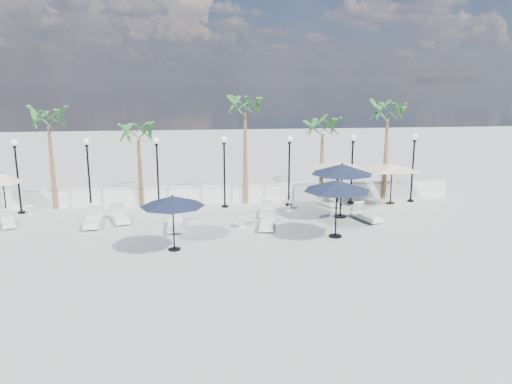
{
  "coord_description": "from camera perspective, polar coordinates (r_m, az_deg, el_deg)",
  "views": [
    {
      "loc": [
        -1.49,
        -19.63,
        6.69
      ],
      "look_at": [
        1.31,
        3.35,
        1.5
      ],
      "focal_mm": 35.0,
      "sensor_mm": 36.0,
      "label": 1
    }
  ],
  "objects": [
    {
      "name": "lamppost_5",
      "position": [
        27.79,
        10.95,
        3.72
      ],
      "size": [
        0.36,
        0.36,
        3.84
      ],
      "color": "black",
      "rests_on": "ground"
    },
    {
      "name": "lounger_7",
      "position": [
        27.57,
        8.09,
        -1.1
      ],
      "size": [
        1.06,
        1.7,
        0.61
      ],
      "rotation": [
        0.0,
        0.0,
        0.36
      ],
      "color": "white",
      "rests_on": "ground"
    },
    {
      "name": "parasol_navy_mid",
      "position": [
        24.84,
        9.79,
        2.57
      ],
      "size": [
        3.08,
        3.08,
        2.77
      ],
      "color": "black",
      "rests_on": "ground"
    },
    {
      "name": "palm_1",
      "position": [
        27.26,
        -13.32,
        6.11
      ],
      "size": [
        2.6,
        2.6,
        4.7
      ],
      "color": "brown",
      "rests_on": "ground"
    },
    {
      "name": "lounger_0",
      "position": [
        26.17,
        -26.49,
        -3.06
      ],
      "size": [
        1.13,
        1.76,
        0.63
      ],
      "rotation": [
        0.0,
        0.0,
        0.39
      ],
      "color": "white",
      "rests_on": "ground"
    },
    {
      "name": "lamppost_2",
      "position": [
        26.54,
        -11.22,
        3.29
      ],
      "size": [
        0.36,
        0.36,
        3.84
      ],
      "color": "black",
      "rests_on": "ground"
    },
    {
      "name": "lounger_1",
      "position": [
        25.07,
        -15.32,
        -2.7
      ],
      "size": [
        1.24,
        2.14,
        0.77
      ],
      "rotation": [
        0.0,
        0.0,
        0.31
      ],
      "color": "white",
      "rests_on": "ground"
    },
    {
      "name": "ground",
      "position": [
        20.79,
        -2.49,
        -6.15
      ],
      "size": [
        100.0,
        100.0,
        0.0
      ],
      "primitive_type": "plane",
      "color": "#A2A19D",
      "rests_on": "ground"
    },
    {
      "name": "parasol_cream_sq_b",
      "position": [
        28.3,
        15.33,
        3.12
      ],
      "size": [
        4.82,
        4.82,
        2.41
      ],
      "color": "black",
      "rests_on": "ground"
    },
    {
      "name": "side_table_0",
      "position": [
        27.94,
        -24.46,
        -1.79
      ],
      "size": [
        0.48,
        0.48,
        0.46
      ],
      "color": "white",
      "rests_on": "ground"
    },
    {
      "name": "parasol_cream_small",
      "position": [
        27.63,
        -26.97,
        1.38
      ],
      "size": [
        1.86,
        1.86,
        2.28
      ],
      "color": "black",
      "rests_on": "ground"
    },
    {
      "name": "parasol_navy_left",
      "position": [
        19.98,
        -9.51,
        -1.07
      ],
      "size": [
        2.6,
        2.6,
        2.29
      ],
      "color": "black",
      "rests_on": "ground"
    },
    {
      "name": "lamppost_0",
      "position": [
        27.96,
        -25.69,
        2.74
      ],
      "size": [
        0.36,
        0.36,
        3.84
      ],
      "color": "black",
      "rests_on": "ground"
    },
    {
      "name": "lounger_6",
      "position": [
        24.97,
        12.45,
        -2.64
      ],
      "size": [
        1.16,
        2.02,
        0.72
      ],
      "rotation": [
        0.0,
        0.0,
        0.3
      ],
      "color": "white",
      "rests_on": "ground"
    },
    {
      "name": "lounger_5",
      "position": [
        23.13,
        1.26,
        -3.56
      ],
      "size": [
        0.97,
        2.01,
        0.72
      ],
      "rotation": [
        0.0,
        0.0,
        -0.19
      ],
      "color": "white",
      "rests_on": "ground"
    },
    {
      "name": "palm_2",
      "position": [
        27.11,
        -1.26,
        9.3
      ],
      "size": [
        2.6,
        2.6,
        6.1
      ],
      "color": "brown",
      "rests_on": "ground"
    },
    {
      "name": "lounger_2",
      "position": [
        24.72,
        -18.14,
        -3.06
      ],
      "size": [
        0.89,
        2.22,
        0.81
      ],
      "rotation": [
        0.0,
        0.0,
        0.09
      ],
      "color": "white",
      "rests_on": "ground"
    },
    {
      "name": "side_table_1",
      "position": [
        23.21,
        -1.57,
        -3.39
      ],
      "size": [
        0.49,
        0.49,
        0.47
      ],
      "color": "white",
      "rests_on": "ground"
    },
    {
      "name": "palm_4",
      "position": [
        29.04,
        14.83,
        8.35
      ],
      "size": [
        2.6,
        2.6,
        5.7
      ],
      "color": "brown",
      "rests_on": "ground"
    },
    {
      "name": "lamppost_6",
      "position": [
        29.05,
        17.55,
        3.74
      ],
      "size": [
        0.36,
        0.36,
        3.84
      ],
      "color": "black",
      "rests_on": "ground"
    },
    {
      "name": "lounger_3",
      "position": [
        25.26,
        1.17,
        -2.21
      ],
      "size": [
        0.93,
        1.81,
        0.65
      ],
      "rotation": [
        0.0,
        0.0,
        -0.23
      ],
      "color": "white",
      "rests_on": "ground"
    },
    {
      "name": "parasol_cream_sq_a",
      "position": [
        27.28,
        9.49,
        3.42
      ],
      "size": [
        5.29,
        5.29,
        2.6
      ],
      "color": "black",
      "rests_on": "ground"
    },
    {
      "name": "parasol_navy_right",
      "position": [
        21.61,
        9.25,
        0.7
      ],
      "size": [
        2.9,
        2.9,
        2.6
      ],
      "color": "black",
      "rests_on": "ground"
    },
    {
      "name": "lamppost_3",
      "position": [
        26.51,
        -3.65,
        3.5
      ],
      "size": [
        0.36,
        0.36,
        3.84
      ],
      "color": "black",
      "rests_on": "ground"
    },
    {
      "name": "balustrade",
      "position": [
        27.87,
        -3.71,
        -0.29
      ],
      "size": [
        26.0,
        0.3,
        1.01
      ],
      "color": "silver",
      "rests_on": "ground"
    },
    {
      "name": "side_table_2",
      "position": [
        26.15,
        3.85,
        -1.49
      ],
      "size": [
        0.55,
        0.55,
        0.53
      ],
      "color": "white",
      "rests_on": "ground"
    },
    {
      "name": "palm_3",
      "position": [
        27.96,
        7.62,
        6.9
      ],
      "size": [
        2.6,
        2.6,
        4.9
      ],
      "color": "brown",
      "rests_on": "ground"
    },
    {
      "name": "lamppost_4",
      "position": [
        26.93,
        3.82,
        3.64
      ],
      "size": [
        0.36,
        0.36,
        3.84
      ],
      "color": "black",
      "rests_on": "ground"
    },
    {
      "name": "lamppost_1",
      "position": [
        27.03,
        -18.65,
        3.03
      ],
      "size": [
        0.36,
        0.36,
        3.84
      ],
      "color": "black",
      "rests_on": "ground"
    },
    {
      "name": "palm_0",
      "position": [
        28.04,
        -22.65,
        7.26
      ],
      "size": [
        2.6,
        2.6,
        5.5
      ],
      "color": "brown",
      "rests_on": "ground"
    },
    {
      "name": "lounger_4",
      "position": [
        23.3,
        -9.22,
        -3.54
      ],
      "size": [
        0.76,
        2.14,
        0.79
      ],
      "rotation": [
        0.0,
        0.0,
        0.03
      ],
      "color": "white",
      "rests_on": "ground"
    }
  ]
}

